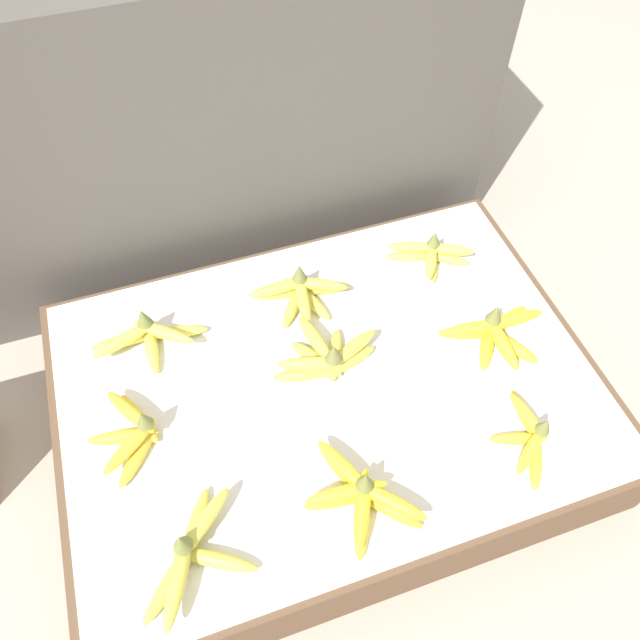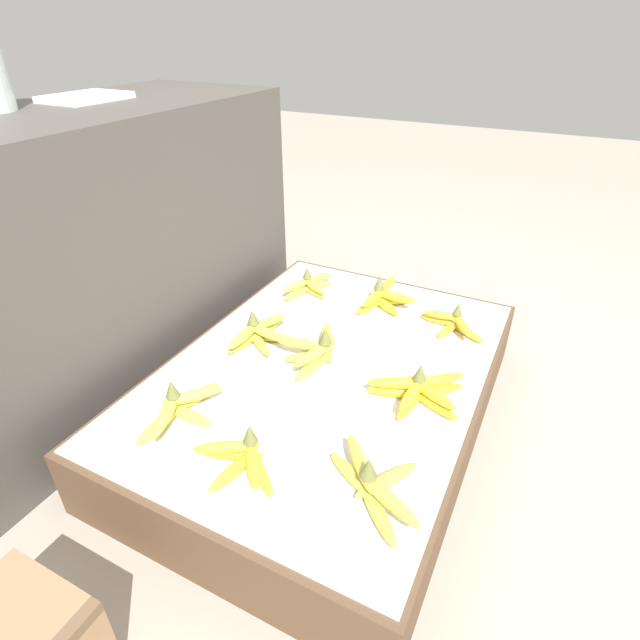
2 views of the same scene
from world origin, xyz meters
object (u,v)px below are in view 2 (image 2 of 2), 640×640
Objects in this scene: banana_bunch_front_left at (373,484)px; banana_bunch_front_midleft at (419,391)px; banana_bunch_middle_midleft at (316,350)px; banana_bunch_back_midright at (309,285)px; banana_bunch_middle_midright at (383,297)px; banana_bunch_front_midright at (453,323)px; banana_bunch_middle_left at (242,459)px; banana_bunch_back_midleft at (258,333)px; foam_tray_white at (86,97)px; banana_bunch_back_left at (179,408)px.

banana_bunch_front_left is 1.00× the size of banana_bunch_front_midleft.
banana_bunch_middle_midleft is 1.21× the size of banana_bunch_back_midright.
banana_bunch_middle_midleft is at bearing -149.23° from banana_bunch_back_midright.
banana_bunch_middle_midleft is 0.39m from banana_bunch_middle_midright.
banana_bunch_middle_left reaches higher than banana_bunch_front_midright.
banana_bunch_front_midleft is at bearing -148.78° from banana_bunch_middle_midright.
banana_bunch_middle_midleft reaches higher than banana_bunch_front_midright.
banana_bunch_front_midright is 0.61m from banana_bunch_back_midleft.
banana_bunch_front_midright is at bearing -77.30° from foam_tray_white.
banana_bunch_middle_midright is at bearing -81.85° from banana_bunch_back_midright.
banana_bunch_back_midright is 0.94× the size of foam_tray_white.
banana_bunch_back_midleft reaches higher than banana_bunch_middle_left.
banana_bunch_back_midleft is at bearing -97.19° from foam_tray_white.
banana_bunch_front_midleft is at bearing -178.86° from banana_bunch_front_midright.
banana_bunch_middle_midright is at bearing 77.69° from banana_bunch_front_midright.
banana_bunch_front_left is 1.11× the size of foam_tray_white.
banana_bunch_front_left reaches higher than banana_bunch_front_midleft.
banana_bunch_front_left is 1.37m from foam_tray_white.
banana_bunch_back_left is (-0.37, 0.19, -0.00)m from banana_bunch_middle_midleft.
banana_bunch_middle_midleft is (-0.33, 0.31, 0.01)m from banana_bunch_front_midright.
banana_bunch_middle_left is 0.83m from banana_bunch_back_midright.
banana_bunch_back_left is at bearing 162.09° from banana_bunch_middle_midright.
banana_bunch_middle_midright is (0.76, 0.27, 0.00)m from banana_bunch_front_left.
banana_bunch_middle_midleft is at bearing 5.76° from banana_bunch_middle_left.
banana_bunch_front_midleft is 1.29m from foam_tray_white.
banana_bunch_back_left is at bearing 89.45° from banana_bunch_front_left.
banana_bunch_middle_midright reaches higher than banana_bunch_front_midleft.
banana_bunch_front_midleft reaches higher than banana_bunch_front_midright.
banana_bunch_front_left is 0.98× the size of banana_bunch_middle_midleft.
banana_bunch_front_midleft is at bearing 0.75° from banana_bunch_front_left.
banana_bunch_middle_midright is at bearing -33.64° from banana_bunch_back_midleft.
banana_bunch_back_midright is at bearing 1.75° from banana_bunch_back_left.
banana_bunch_back_midleft is at bearing 84.98° from banana_bunch_front_midleft.
foam_tray_white is at bearing 58.75° from banana_bunch_middle_left.
banana_bunch_middle_midright is 0.92× the size of banana_bunch_back_left.
banana_bunch_front_left is 0.90m from banana_bunch_back_midright.
banana_bunch_front_left is at bearing -160.81° from banana_bunch_middle_midright.
banana_bunch_front_midleft reaches higher than banana_bunch_middle_left.
banana_bunch_front_midleft reaches higher than banana_bunch_back_midright.
banana_bunch_middle_left reaches higher than banana_bunch_back_midright.
banana_bunch_back_left is (-0.33, 0.51, -0.00)m from banana_bunch_front_midleft.
foam_tray_white is at bearing 82.81° from banana_bunch_back_midleft.
banana_bunch_front_midright is at bearing 1.14° from banana_bunch_front_midleft.
foam_tray_white is (0.45, 0.62, 0.62)m from banana_bunch_back_left.
banana_bunch_back_midleft reaches higher than banana_bunch_front_midright.
banana_bunch_back_midright is at bearing 17.76° from banana_bunch_middle_left.
banana_bunch_front_midleft is 1.11× the size of foam_tray_white.
banana_bunch_front_midleft is 0.93× the size of banana_bunch_back_left.
banana_bunch_front_midright is (0.38, 0.01, -0.01)m from banana_bunch_front_midleft.
banana_bunch_middle_midleft reaches higher than banana_bunch_front_midleft.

